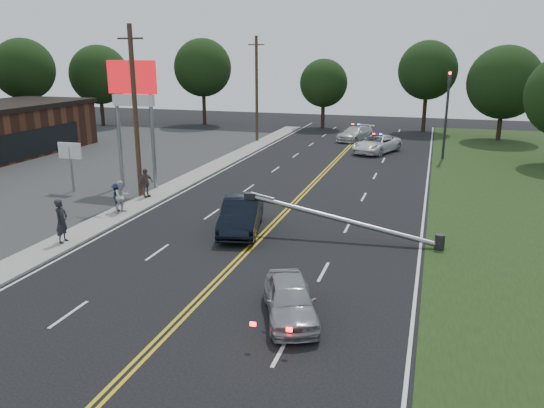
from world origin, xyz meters
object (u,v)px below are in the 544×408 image
(small_sign, at_px, (70,155))
(crashed_sedan, at_px, (241,215))
(emergency_a, at_px, (377,144))
(emergency_b, at_px, (355,134))
(utility_pole_mid, at_px, (135,113))
(bystander_c, at_px, (118,197))
(fallen_streetlight, at_px, (352,222))
(bystander_b, at_px, (122,197))
(traffic_signal, at_px, (447,108))
(waiting_sedan, at_px, (290,299))
(bystander_d, at_px, (146,183))
(bystander_a, at_px, (62,221))
(pylon_sign, at_px, (133,94))
(utility_pole_far, at_px, (257,89))

(small_sign, distance_m, crashed_sedan, 13.59)
(emergency_a, xyz_separation_m, emergency_b, (-2.77, 6.07, -0.04))
(utility_pole_mid, distance_m, bystander_c, 5.37)
(fallen_streetlight, distance_m, crashed_sedan, 5.36)
(bystander_b, bearing_deg, traffic_signal, -16.43)
(waiting_sedan, height_order, bystander_c, bystander_c)
(small_sign, bearing_deg, utility_pole_mid, 0.00)
(fallen_streetlight, bearing_deg, emergency_b, 98.16)
(bystander_c, bearing_deg, small_sign, 38.81)
(small_sign, bearing_deg, bystander_b, -31.11)
(fallen_streetlight, relative_size, bystander_d, 5.36)
(traffic_signal, relative_size, emergency_a, 1.29)
(waiting_sedan, relative_size, emergency_a, 0.71)
(emergency_b, distance_m, bystander_a, 34.80)
(pylon_sign, xyz_separation_m, utility_pole_far, (1.30, 20.00, -0.91))
(pylon_sign, xyz_separation_m, bystander_b, (2.22, -5.45, -5.00))
(fallen_streetlight, relative_size, waiting_sedan, 2.40)
(emergency_b, xyz_separation_m, bystander_d, (-8.65, -25.72, 0.27))
(fallen_streetlight, relative_size, bystander_c, 5.94)
(bystander_c, bearing_deg, fallen_streetlight, -112.43)
(emergency_b, bearing_deg, bystander_c, -86.03)
(fallen_streetlight, height_order, bystander_d, fallen_streetlight)
(fallen_streetlight, height_order, bystander_c, fallen_streetlight)
(small_sign, relative_size, utility_pole_mid, 0.31)
(bystander_b, height_order, bystander_c, bystander_b)
(bystander_d, bearing_deg, small_sign, 109.50)
(bystander_b, xyz_separation_m, bystander_d, (-0.40, 3.19, -0.00))
(small_sign, relative_size, emergency_b, 0.62)
(small_sign, relative_size, crashed_sedan, 0.63)
(utility_pole_far, xyz_separation_m, bystander_d, (0.52, -22.26, -4.09))
(emergency_a, xyz_separation_m, bystander_d, (-11.42, -19.65, 0.23))
(bystander_c, bearing_deg, crashed_sedan, -116.22)
(utility_pole_mid, height_order, utility_pole_far, same)
(bystander_d, bearing_deg, crashed_sedan, -95.47)
(waiting_sedan, height_order, emergency_a, emergency_a)
(bystander_a, bearing_deg, bystander_b, -7.06)
(fallen_streetlight, bearing_deg, bystander_d, 163.80)
(utility_pole_mid, relative_size, utility_pole_far, 1.00)
(traffic_signal, bearing_deg, bystander_a, -122.14)
(fallen_streetlight, bearing_deg, bystander_a, -160.70)
(pylon_sign, relative_size, fallen_streetlight, 0.85)
(utility_pole_mid, distance_m, bystander_a, 9.29)
(fallen_streetlight, xyz_separation_m, emergency_b, (-4.22, 29.46, -0.20))
(utility_pole_far, xyz_separation_m, bystander_c, (0.57, -25.33, -4.18))
(waiting_sedan, bearing_deg, utility_pole_mid, 114.48)
(waiting_sedan, bearing_deg, utility_pole_far, 88.52)
(waiting_sedan, xyz_separation_m, emergency_a, (-0.68, 31.45, 0.10))
(waiting_sedan, bearing_deg, traffic_signal, 58.97)
(small_sign, distance_m, traffic_signal, 28.72)
(pylon_sign, xyz_separation_m, bystander_a, (2.24, -10.36, -4.87))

